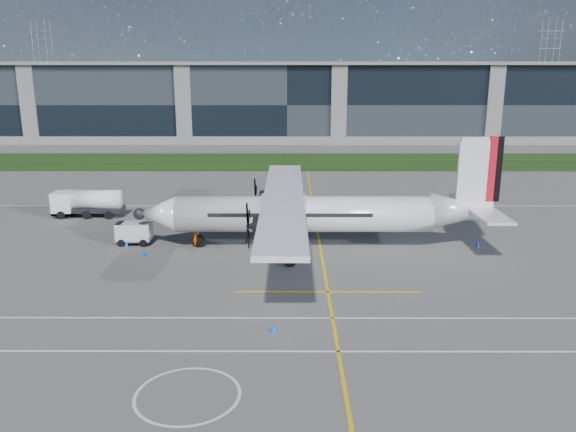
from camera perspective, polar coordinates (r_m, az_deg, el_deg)
name	(u,v)px	position (r m, az deg, el deg)	size (l,w,h in m)	color
ground	(286,170)	(81.21, -0.19, 4.67)	(400.00, 400.00, 0.00)	#575553
grass_strip	(286,161)	(89.10, -0.16, 5.56)	(400.00, 18.00, 0.04)	black
terminal_building	(287,102)	(120.18, -0.07, 11.47)	(120.00, 20.00, 15.00)	black
tree_line	(288,107)	(180.34, 0.01, 11.06)	(400.00, 6.00, 6.00)	black
pylon_west	(45,67)	(206.37, -23.49, 13.67)	(9.00, 4.60, 30.00)	gray
pylon_east	(548,67)	(207.95, 24.88, 13.53)	(9.00, 4.60, 30.00)	gray
yellow_taxiway_centerline	(316,226)	(51.96, 2.91, -1.01)	(0.20, 70.00, 0.01)	yellow
white_lane_line	(279,351)	(29.49, -0.87, -13.59)	(90.00, 0.15, 0.01)	white
turboprop_aircraft	(317,193)	(44.61, 2.97, 2.34)	(28.92, 29.99, 9.00)	white
fuel_tanker_truck	(83,203)	(58.50, -20.10, 1.21)	(7.06, 2.29, 2.65)	white
baggage_tug	(134,233)	(48.07, -15.35, -1.71)	(2.98, 1.79, 1.79)	silver
ground_crew_person	(196,235)	(45.90, -9.38, -1.94)	(0.85, 0.61, 2.09)	#F25907
safety_cone_nose_stbd	(149,240)	(48.30, -13.94, -2.33)	(0.36, 0.36, 0.50)	#0E4DF7
safety_cone_fwd	(126,244)	(47.62, -16.10, -2.72)	(0.36, 0.36, 0.50)	#0E4DF7
safety_cone_nose_port	(144,253)	(44.96, -14.45, -3.63)	(0.36, 0.36, 0.50)	#0E4DF7
safety_cone_tail	(478,244)	(48.28, 18.72, -2.69)	(0.36, 0.36, 0.50)	#0E4DF7
safety_cone_portwing	(273,328)	(31.38, -1.51, -11.26)	(0.36, 0.36, 0.50)	#0E4DF7
safety_cone_stbdwing	(279,203)	(59.83, -0.95, 1.33)	(0.36, 0.36, 0.50)	#0E4DF7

